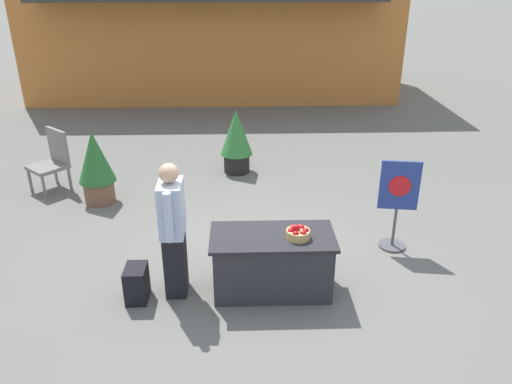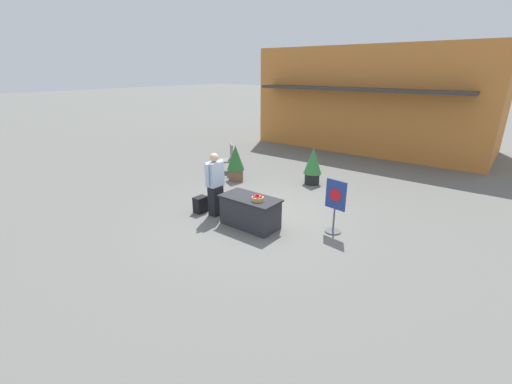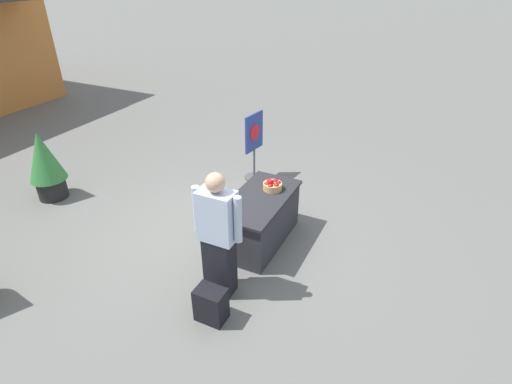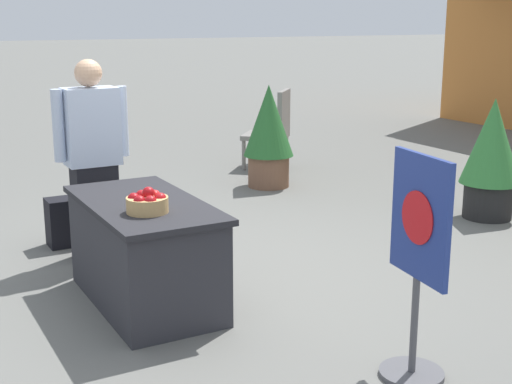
# 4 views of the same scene
# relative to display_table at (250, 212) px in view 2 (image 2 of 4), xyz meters

# --- Properties ---
(ground_plane) EXTENTS (120.00, 120.00, 0.00)m
(ground_plane) POSITION_rel_display_table_xyz_m (-0.14, 0.56, -0.37)
(ground_plane) COLOR slate
(storefront_building) EXTENTS (10.15, 5.47, 4.49)m
(storefront_building) POSITION_rel_display_table_xyz_m (-1.08, 10.68, 1.88)
(storefront_building) COLOR #C67533
(storefront_building) RESTS_ON ground_plane
(display_table) EXTENTS (1.43, 0.72, 0.73)m
(display_table) POSITION_rel_display_table_xyz_m (0.00, 0.00, 0.00)
(display_table) COLOR #2D2D33
(display_table) RESTS_ON ground_plane
(apple_basket) EXTENTS (0.27, 0.27, 0.16)m
(apple_basket) POSITION_rel_display_table_xyz_m (0.28, -0.07, 0.43)
(apple_basket) COLOR tan
(apple_basket) RESTS_ON display_table
(person_visitor) EXTENTS (0.27, 0.61, 1.62)m
(person_visitor) POSITION_rel_display_table_xyz_m (-1.12, -0.01, 0.46)
(person_visitor) COLOR black
(person_visitor) RESTS_ON ground_plane
(backpack) EXTENTS (0.24, 0.34, 0.42)m
(backpack) POSITION_rel_display_table_xyz_m (-1.56, -0.15, -0.16)
(backpack) COLOR black
(backpack) RESTS_ON ground_plane
(poster_board) EXTENTS (0.51, 0.36, 1.25)m
(poster_board) POSITION_rel_display_table_xyz_m (1.71, 0.92, 0.29)
(poster_board) COLOR #4C4C51
(poster_board) RESTS_ON ground_plane
(patio_chair) EXTENTS (0.78, 0.78, 1.03)m
(patio_chair) POSITION_rel_display_table_xyz_m (-3.54, 3.07, 0.18)
(patio_chair) COLOR gray
(patio_chair) RESTS_ON ground_plane
(potted_plant_far_right) EXTENTS (0.59, 0.59, 1.19)m
(potted_plant_far_right) POSITION_rel_display_table_xyz_m (-0.43, 3.72, 0.28)
(potted_plant_far_right) COLOR black
(potted_plant_far_right) RESTS_ON ground_plane
(potted_plant_near_right) EXTENTS (0.58, 0.58, 1.19)m
(potted_plant_near_right) POSITION_rel_display_table_xyz_m (-2.65, 2.49, 0.28)
(potted_plant_near_right) COLOR brown
(potted_plant_near_right) RESTS_ON ground_plane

